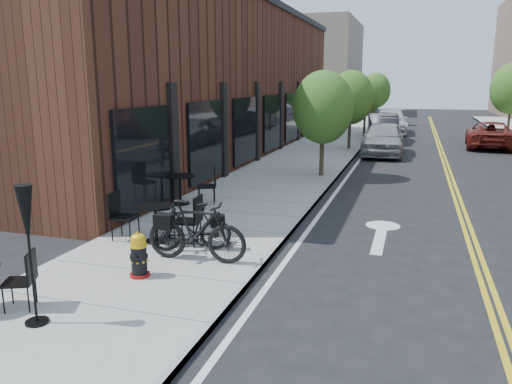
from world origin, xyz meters
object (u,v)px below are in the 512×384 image
(fire_hydrant, at_px, (139,255))
(bistro_set_c, at_px, (180,185))
(parked_car_far, at_px, (490,135))
(parked_car_b, at_px, (383,128))
(bicycle_right, at_px, (196,231))
(parked_car_c, at_px, (390,121))
(bicycle_left, at_px, (191,227))
(patio_umbrella, at_px, (27,226))
(parked_car_a, at_px, (383,139))
(bistro_set_b, at_px, (156,218))

(fire_hydrant, height_order, bistro_set_c, bistro_set_c)
(parked_car_far, bearing_deg, parked_car_b, -8.32)
(bicycle_right, bearing_deg, parked_car_c, -7.22)
(bicycle_left, relative_size, parked_car_b, 0.33)
(parked_car_b, height_order, parked_car_c, parked_car_b)
(patio_umbrella, relative_size, parked_car_far, 0.40)
(bicycle_left, relative_size, parked_car_a, 0.35)
(parked_car_far, bearing_deg, bistro_set_b, 69.52)
(parked_car_b, distance_m, parked_car_far, 5.86)
(fire_hydrant, relative_size, bistro_set_c, 0.40)
(fire_hydrant, xyz_separation_m, parked_car_far, (8.45, 22.14, 0.20))
(bistro_set_b, relative_size, patio_umbrella, 0.98)
(parked_car_b, bearing_deg, bicycle_right, -101.35)
(fire_hydrant, relative_size, bicycle_left, 0.50)
(bistro_set_b, bearing_deg, fire_hydrant, -74.44)
(fire_hydrant, distance_m, bistro_set_b, 1.98)
(bicycle_right, relative_size, parked_car_c, 0.36)
(bicycle_right, bearing_deg, bistro_set_c, 27.25)
(parked_car_b, bearing_deg, bistro_set_c, -109.59)
(parked_car_a, relative_size, parked_car_b, 0.96)
(fire_hydrant, distance_m, parked_car_b, 23.52)
(fire_hydrant, distance_m, patio_umbrella, 2.34)
(bistro_set_c, relative_size, parked_car_far, 0.40)
(bistro_set_c, xyz_separation_m, parked_car_b, (4.40, 18.27, 0.16))
(bicycle_left, distance_m, parked_car_c, 27.03)
(parked_car_c, distance_m, parked_car_far, 8.41)
(bistro_set_b, distance_m, parked_car_c, 26.85)
(parked_car_c, bearing_deg, fire_hydrant, -98.40)
(bistro_set_c, xyz_separation_m, parked_car_a, (4.79, 12.44, 0.15))
(bistro_set_b, bearing_deg, parked_car_b, 76.63)
(bicycle_left, bearing_deg, fire_hydrant, -33.92)
(patio_umbrella, distance_m, parked_car_far, 25.78)
(bicycle_right, relative_size, bistro_set_b, 1.01)
(fire_hydrant, height_order, bicycle_left, bicycle_left)
(bicycle_right, xyz_separation_m, parked_car_far, (7.80, 21.11, -0.01))
(parked_car_a, distance_m, parked_car_c, 10.93)
(parked_car_a, height_order, parked_car_b, parked_car_b)
(parked_car_c, bearing_deg, bicycle_left, -98.12)
(parked_car_a, bearing_deg, parked_car_far, 40.07)
(parked_car_c, bearing_deg, bistro_set_b, -100.23)
(bicycle_right, distance_m, bistro_set_b, 1.56)
(parked_car_b, height_order, parked_car_far, parked_car_b)
(bicycle_left, bearing_deg, patio_umbrella, -35.80)
(bicycle_left, distance_m, bistro_set_b, 1.01)
(bicycle_right, bearing_deg, patio_umbrella, 156.73)
(bicycle_left, xyz_separation_m, parked_car_b, (2.44, 21.80, 0.20))
(bicycle_left, height_order, parked_car_c, parked_car_c)
(parked_car_b, bearing_deg, bistro_set_b, -105.03)
(fire_hydrant, height_order, patio_umbrella, patio_umbrella)
(bicycle_left, distance_m, parked_car_far, 22.14)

